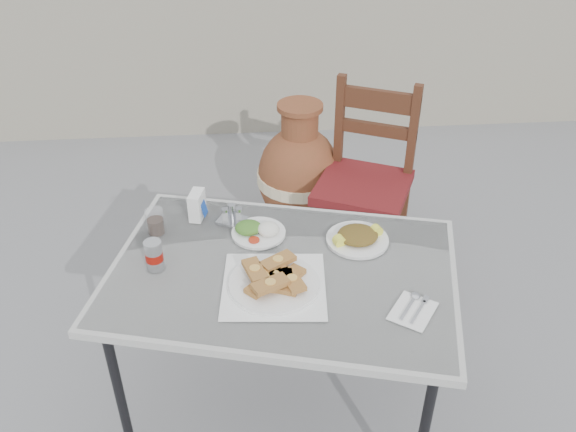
{
  "coord_description": "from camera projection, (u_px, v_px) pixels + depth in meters",
  "views": [
    {
      "loc": [
        -0.25,
        -1.47,
        1.9
      ],
      "look_at": [
        -0.12,
        0.09,
        0.84
      ],
      "focal_mm": 38.0,
      "sensor_mm": 36.0,
      "label": 1
    }
  ],
  "objects": [
    {
      "name": "ground",
      "position": [
        322.0,
        412.0,
        2.3
      ],
      "size": [
        80.0,
        80.0,
        0.0
      ],
      "primitive_type": "plane",
      "color": "slate",
      "rests_on": "ground"
    },
    {
      "name": "cafe_table",
      "position": [
        282.0,
        280.0,
        1.97
      ],
      "size": [
        1.25,
        0.99,
        0.67
      ],
      "rotation": [
        0.0,
        0.0,
        -0.25
      ],
      "color": "black",
      "rests_on": "ground"
    },
    {
      "name": "pide_plate",
      "position": [
        274.0,
        279.0,
        1.86
      ],
      "size": [
        0.34,
        0.34,
        0.07
      ],
      "rotation": [
        0.0,
        0.0,
        -0.08
      ],
      "color": "white",
      "rests_on": "cafe_table"
    },
    {
      "name": "salad_rice_plate",
      "position": [
        258.0,
        230.0,
        2.09
      ],
      "size": [
        0.19,
        0.19,
        0.05
      ],
      "color": "white",
      "rests_on": "cafe_table"
    },
    {
      "name": "salad_chopped_plate",
      "position": [
        358.0,
        237.0,
        2.06
      ],
      "size": [
        0.21,
        0.21,
        0.05
      ],
      "color": "white",
      "rests_on": "cafe_table"
    },
    {
      "name": "soda_can",
      "position": [
        154.0,
        255.0,
        1.92
      ],
      "size": [
        0.06,
        0.06,
        0.1
      ],
      "color": "silver",
      "rests_on": "cafe_table"
    },
    {
      "name": "cola_glass",
      "position": [
        155.0,
        223.0,
        2.09
      ],
      "size": [
        0.06,
        0.06,
        0.09
      ],
      "color": "white",
      "rests_on": "cafe_table"
    },
    {
      "name": "napkin_holder",
      "position": [
        197.0,
        205.0,
        2.16
      ],
      "size": [
        0.07,
        0.09,
        0.1
      ],
      "rotation": [
        0.0,
        0.0,
        -0.24
      ],
      "color": "white",
      "rests_on": "cafe_table"
    },
    {
      "name": "condiment_caddy",
      "position": [
        232.0,
        217.0,
        2.15
      ],
      "size": [
        0.12,
        0.11,
        0.07
      ],
      "rotation": [
        0.0,
        0.0,
        -0.47
      ],
      "color": "#B4B5BB",
      "rests_on": "cafe_table"
    },
    {
      "name": "cutlery_napkin",
      "position": [
        414.0,
        308.0,
        1.79
      ],
      "size": [
        0.17,
        0.18,
        0.01
      ],
      "rotation": [
        0.0,
        0.0,
        -0.61
      ],
      "color": "white",
      "rests_on": "cafe_table"
    },
    {
      "name": "chair",
      "position": [
        365.0,
        180.0,
        2.8
      ],
      "size": [
        0.53,
        0.53,
        0.9
      ],
      "rotation": [
        0.0,
        0.0,
        -0.43
      ],
      "color": "#3E2111",
      "rests_on": "ground"
    },
    {
      "name": "terracotta_urn",
      "position": [
        299.0,
        177.0,
        3.06
      ],
      "size": [
        0.42,
        0.42,
        0.74
      ],
      "color": "brown",
      "rests_on": "ground"
    },
    {
      "name": "back_wall",
      "position": [
        277.0,
        41.0,
        4.02
      ],
      "size": [
        6.0,
        0.25,
        1.2
      ],
      "primitive_type": "cube",
      "color": "gray",
      "rests_on": "ground"
    }
  ]
}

